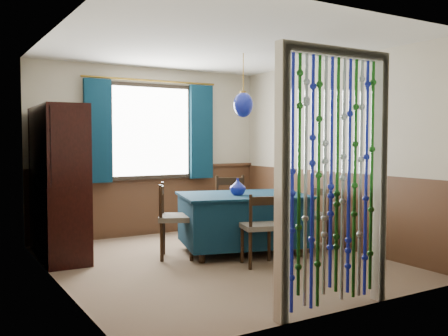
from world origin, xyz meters
TOP-DOWN VIEW (x-y plane):
  - floor at (0.00, 0.00)m, footprint 4.00×4.00m
  - ceiling at (0.00, 0.00)m, footprint 4.00×4.00m
  - wall_back at (0.00, 2.00)m, footprint 3.60×0.00m
  - wall_front at (0.00, -2.00)m, footprint 3.60×0.00m
  - wall_left at (-1.80, 0.00)m, footprint 0.00×4.00m
  - wall_right at (1.80, 0.00)m, footprint 0.00×4.00m
  - wainscot_back at (0.00, 1.99)m, footprint 3.60×0.00m
  - wainscot_front at (0.00, -1.99)m, footprint 3.60×0.00m
  - wainscot_left at (-1.79, 0.00)m, footprint 0.00×4.00m
  - wainscot_right at (1.79, 0.00)m, footprint 0.00×4.00m
  - window at (0.00, 1.95)m, footprint 1.32×0.12m
  - doorway at (0.00, -1.94)m, footprint 1.16×0.12m
  - dining_table at (0.52, 0.24)m, footprint 1.78×1.45m
  - chair_near at (0.33, -0.43)m, footprint 0.50×0.49m
  - chair_far at (0.75, 0.85)m, footprint 0.57×0.55m
  - chair_left at (-0.34, 0.44)m, footprint 0.58×0.59m
  - chair_right at (1.43, -0.05)m, footprint 0.39×0.40m
  - sideboard at (-1.54, 1.20)m, footprint 0.54×1.42m
  - pendant_lamp at (0.52, 0.24)m, footprint 0.25×0.25m
  - vase_table at (0.41, 0.18)m, footprint 0.20×0.20m
  - bowl_shelf at (-1.48, 1.00)m, footprint 0.26×0.26m
  - vase_sideboard at (-1.48, 1.44)m, footprint 0.21×0.21m

SIDE VIEW (x-z plane):
  - floor at x=0.00m, z-range 0.00..0.00m
  - dining_table at x=0.52m, z-range 0.06..0.80m
  - chair_right at x=1.43m, z-range 0.03..0.84m
  - chair_near at x=0.33m, z-range 0.03..0.86m
  - chair_left at x=-0.34m, z-range 0.03..0.93m
  - chair_far at x=0.75m, z-range 0.03..0.95m
  - wainscot_back at x=0.00m, z-range -1.30..2.30m
  - wainscot_front at x=0.00m, z-range -1.30..2.30m
  - wainscot_left at x=-1.79m, z-range -1.50..2.50m
  - wainscot_right at x=1.79m, z-range -1.50..2.50m
  - sideboard at x=-1.54m, z-range -0.29..1.54m
  - vase_table at x=0.41m, z-range 0.74..0.93m
  - vase_sideboard at x=-1.48m, z-range 0.92..1.11m
  - doorway at x=0.00m, z-range -0.04..2.14m
  - wall_back at x=0.00m, z-range -0.55..3.05m
  - wall_front at x=0.00m, z-range -0.55..3.05m
  - wall_left at x=-1.80m, z-range -0.75..3.25m
  - wall_right at x=1.80m, z-range -0.75..3.25m
  - bowl_shelf at x=-1.48m, z-range 1.25..1.31m
  - window at x=0.00m, z-range 0.84..2.26m
  - pendant_lamp at x=0.52m, z-range 1.47..2.26m
  - ceiling at x=0.00m, z-range 2.50..2.50m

